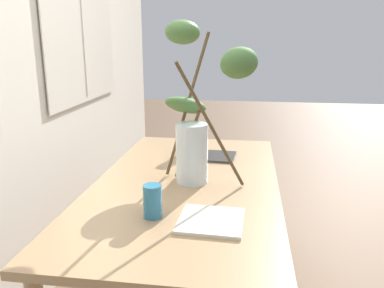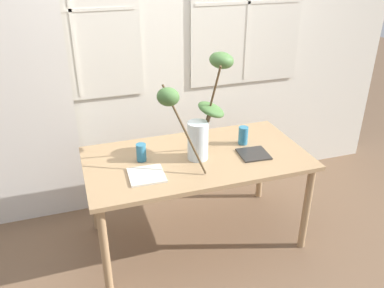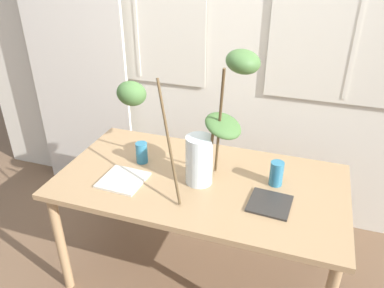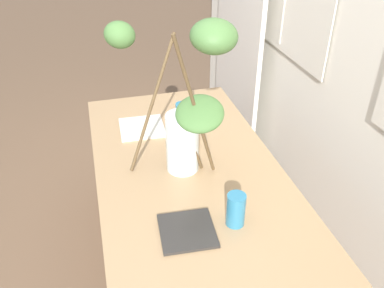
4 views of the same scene
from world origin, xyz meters
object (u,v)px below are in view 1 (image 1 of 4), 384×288
(drinking_glass_blue_left, at_px, (153,201))
(plate_square_right, at_px, (216,156))
(vase_with_branches, at_px, (194,112))
(plate_square_left, at_px, (211,221))
(drinking_glass_blue_right, at_px, (183,144))
(dining_table, at_px, (187,197))

(drinking_glass_blue_left, relative_size, plate_square_right, 0.61)
(vase_with_branches, bearing_deg, plate_square_left, -163.94)
(vase_with_branches, xyz_separation_m, drinking_glass_blue_left, (-0.41, 0.10, -0.26))
(drinking_glass_blue_right, xyz_separation_m, plate_square_right, (-0.00, -0.19, -0.06))
(drinking_glass_blue_left, xyz_separation_m, plate_square_left, (-0.01, -0.22, -0.06))
(dining_table, xyz_separation_m, vase_with_branches, (0.02, -0.03, 0.40))
(drinking_glass_blue_left, relative_size, plate_square_left, 0.54)
(vase_with_branches, bearing_deg, plate_square_right, -11.04)
(vase_with_branches, xyz_separation_m, plate_square_right, (0.38, -0.07, -0.32))
(dining_table, xyz_separation_m, plate_square_left, (-0.40, -0.15, 0.08))
(drinking_glass_blue_right, distance_m, plate_square_left, 0.84)
(drinking_glass_blue_left, xyz_separation_m, drinking_glass_blue_right, (0.79, 0.02, 0.01))
(drinking_glass_blue_right, height_order, plate_square_left, drinking_glass_blue_right)
(plate_square_left, height_order, plate_square_right, plate_square_left)
(drinking_glass_blue_left, height_order, plate_square_left, drinking_glass_blue_left)
(dining_table, relative_size, plate_square_left, 6.84)
(drinking_glass_blue_right, distance_m, plate_square_right, 0.20)
(plate_square_left, relative_size, plate_square_right, 1.12)
(dining_table, distance_m, plate_square_left, 0.44)
(vase_with_branches, bearing_deg, dining_table, 124.15)
(drinking_glass_blue_right, bearing_deg, dining_table, -168.10)
(dining_table, distance_m, plate_square_right, 0.42)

